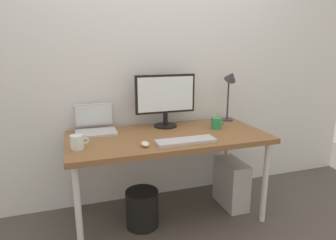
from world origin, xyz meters
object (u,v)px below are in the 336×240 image
Objects in this scene: laptop at (95,125)px; coffee_mug at (216,123)px; desk_lamp at (230,84)px; desk at (168,141)px; computer_tower at (231,183)px; keyboard at (186,141)px; wastebasket at (142,208)px; glass_cup at (77,142)px; monitor at (165,97)px; mouse at (145,144)px.

laptop reaches higher than coffee_mug.
desk_lamp is 3.98× the size of coffee_mug.
desk reaches higher than computer_tower.
coffee_mug is 0.29× the size of computer_tower.
keyboard is at bearing -142.80° from desk_lamp.
laptop is at bearing 167.78° from coffee_mug.
keyboard is at bearing -144.81° from coffee_mug.
glass_cup is at bearing -172.42° from wastebasket.
monitor reaches higher than glass_cup.
keyboard is 0.79m from computer_tower.
monitor is 4.23× the size of glass_cup.
computer_tower reaches higher than wastebasket.
glass_cup is at bearing -154.21° from monitor.
laptop is (-0.54, 0.26, 0.11)m from desk.
laptop is 0.73× the size of keyboard.
laptop is 2.63× the size of coffee_mug.
computer_tower is (-0.08, -0.24, -0.86)m from desk_lamp.
monitor is at bearing 56.80° from mouse.
laptop is at bearing 133.32° from wastebasket.
wastebasket is at bearing 7.58° from glass_cup.
monitor is at bearing 25.79° from glass_cup.
glass_cup reaches higher than wastebasket.
laptop is 0.77m from keyboard.
monitor is 1.08× the size of desk_lamp.
desk_lamp reaches higher than computer_tower.
keyboard reaches higher than wastebasket.
desk is at bearing -103.20° from monitor.
monitor is 5.83× the size of mouse.
keyboard is 3.55× the size of glass_cup.
glass_cup is at bearing -174.52° from computer_tower.
wastebasket is at bearing -46.68° from laptop.
mouse is (-0.24, -0.21, 0.07)m from desk.
glass_cup is at bearing -171.71° from coffee_mug.
coffee_mug is at bearing 35.19° from keyboard.
desk is 3.71× the size of computer_tower.
laptop is 1.07× the size of wastebasket.
mouse reaches higher than keyboard.
glass_cup is at bearing 168.51° from mouse.
monitor is (0.06, 0.24, 0.31)m from desk.
coffee_mug is 0.98× the size of glass_cup.
desk is 12.57× the size of glass_cup.
wastebasket is at bearing -161.80° from desk_lamp.
mouse is (-0.92, -0.45, -0.33)m from desk_lamp.
desk is 0.40m from monitor.
desk reaches higher than wastebasket.
coffee_mug is 0.93m from wastebasket.
mouse reaches higher than desk.
coffee_mug is at bearing -12.22° from laptop.
coffee_mug is (0.99, -0.21, -0.01)m from laptop.
wastebasket is (-0.92, -0.30, -0.92)m from desk_lamp.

